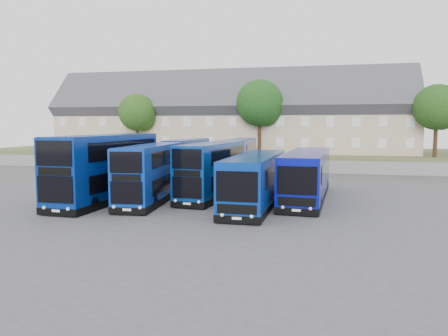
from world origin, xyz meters
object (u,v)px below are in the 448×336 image
at_px(dd_front_left, 106,169).
at_px(tree_west, 138,114).
at_px(coach_east_a, 256,181).
at_px(tree_east, 438,109).
at_px(tree_mid, 261,105).
at_px(dd_front_mid, 152,174).

height_order(dd_front_left, tree_west, tree_west).
bearing_deg(coach_east_a, tree_east, 54.50).
bearing_deg(tree_mid, tree_east, -1.43).
xyz_separation_m(dd_front_mid, coach_east_a, (7.68, 0.38, -0.30)).
bearing_deg(tree_west, tree_mid, 1.79).
bearing_deg(coach_east_a, tree_mid, 98.24).
bearing_deg(tree_mid, dd_front_left, -108.29).
xyz_separation_m(dd_front_mid, tree_west, (-11.42, 23.43, 5.01)).
bearing_deg(coach_east_a, dd_front_mid, -176.43).
bearing_deg(dd_front_left, tree_west, 110.26).
bearing_deg(tree_east, tree_mid, 178.57).
distance_m(dd_front_mid, coach_east_a, 7.69).
relative_size(dd_front_left, coach_east_a, 0.95).
bearing_deg(tree_west, dd_front_left, -71.50).
distance_m(dd_front_mid, tree_east, 34.38).
relative_size(dd_front_left, tree_east, 1.51).
bearing_deg(dd_front_mid, coach_east_a, -2.21).
distance_m(dd_front_left, dd_front_mid, 3.49).
bearing_deg(coach_east_a, tree_west, 130.38).
bearing_deg(tree_mid, dd_front_mid, -100.83).
bearing_deg(dd_front_mid, tree_mid, 74.13).
xyz_separation_m(dd_front_left, tree_mid, (8.03, 24.30, 5.67)).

